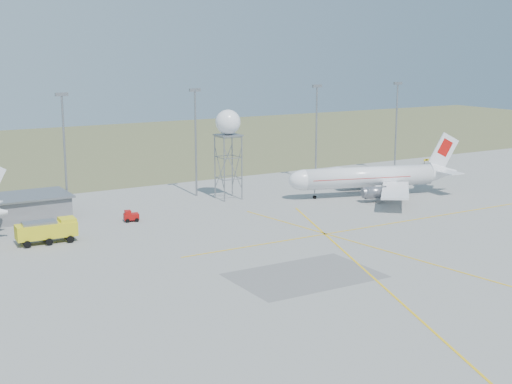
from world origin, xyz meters
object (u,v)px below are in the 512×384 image
airliner_main (371,177)px  radar_tower (228,149)px  baggage_tug (131,217)px  fire_truck (48,232)px

airliner_main → radar_tower: 27.98m
radar_tower → baggage_tug: 25.09m
airliner_main → fire_truck: airliner_main is taller
radar_tower → baggage_tug: size_ratio=6.36×
airliner_main → fire_truck: (-62.18, -2.10, -1.98)m
airliner_main → radar_tower: size_ratio=2.04×
airliner_main → baggage_tug: airliner_main is taller
fire_truck → baggage_tug: bearing=25.4°
radar_tower → baggage_tug: radar_tower is taller
airliner_main → baggage_tug: bearing=11.2°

